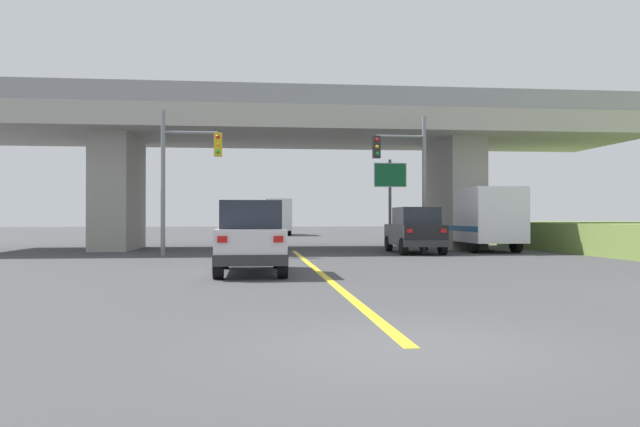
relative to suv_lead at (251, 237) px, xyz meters
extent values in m
plane|color=#424244|center=(1.95, 14.09, -1.01)|extent=(160.00, 160.00, 0.00)
cube|color=#A8A59E|center=(1.95, 14.09, 5.06)|extent=(34.99, 8.63, 1.05)
cube|color=#9A9891|center=(-6.58, 14.09, 1.76)|extent=(1.78, 5.18, 5.54)
cube|color=#9A9891|center=(10.48, 14.09, 1.76)|extent=(1.78, 5.18, 5.54)
cube|color=gray|center=(1.95, 9.93, 6.03)|extent=(34.99, 0.20, 0.90)
cube|color=gray|center=(1.95, 18.26, 6.03)|extent=(34.99, 0.20, 0.90)
cube|color=yellow|center=(1.95, 0.65, -1.01)|extent=(0.20, 21.99, 0.01)
cube|color=silver|center=(0.00, 0.11, -0.20)|extent=(1.83, 4.45, 0.90)
cube|color=#1E232D|center=(0.00, -0.22, 0.63)|extent=(1.61, 2.45, 0.76)
cube|color=#2D2D30|center=(0.00, -2.06, -0.51)|extent=(1.87, 0.20, 0.28)
cube|color=red|center=(-0.69, -2.13, 0.02)|extent=(0.24, 0.06, 0.16)
cube|color=red|center=(0.69, -2.13, 0.02)|extent=(0.24, 0.06, 0.16)
cylinder|color=black|center=(-0.82, 1.79, -0.65)|extent=(0.26, 0.72, 0.72)
cylinder|color=black|center=(0.82, 1.79, -0.65)|extent=(0.26, 0.72, 0.72)
cylinder|color=black|center=(-0.82, -1.56, -0.65)|extent=(0.26, 0.72, 0.72)
cylinder|color=black|center=(0.82, -1.56, -0.65)|extent=(0.26, 0.72, 0.72)
cube|color=black|center=(7.14, 9.39, -0.20)|extent=(1.93, 4.26, 0.90)
cube|color=#1E232D|center=(7.14, 9.07, 0.63)|extent=(1.68, 2.35, 0.76)
cube|color=#2D2D30|center=(7.11, 7.33, -0.51)|extent=(1.90, 0.23, 0.28)
cube|color=red|center=(6.41, 7.27, 0.02)|extent=(0.24, 0.06, 0.16)
cube|color=red|center=(7.81, 7.25, 0.02)|extent=(0.24, 0.06, 0.16)
cylinder|color=black|center=(6.34, 10.97, -0.65)|extent=(0.27, 0.72, 0.72)
cylinder|color=black|center=(8.00, 10.94, -0.65)|extent=(0.27, 0.72, 0.72)
cylinder|color=black|center=(6.29, 7.84, -0.65)|extent=(0.27, 0.72, 0.72)
cylinder|color=black|center=(7.95, 7.81, -0.65)|extent=(0.27, 0.72, 0.72)
cube|color=navy|center=(10.75, 13.56, 0.39)|extent=(2.20, 2.00, 1.90)
cube|color=silver|center=(10.75, 10.32, 0.67)|extent=(2.31, 4.47, 2.47)
cube|color=#195999|center=(10.75, 10.32, 0.05)|extent=(2.33, 4.38, 0.24)
cylinder|color=black|center=(9.75, 13.56, -0.56)|extent=(0.30, 0.90, 0.90)
cylinder|color=black|center=(11.75, 13.56, -0.56)|extent=(0.30, 0.90, 0.90)
cylinder|color=black|center=(9.75, 9.20, -0.56)|extent=(0.30, 0.90, 0.90)
cylinder|color=black|center=(11.75, 9.20, -0.56)|extent=(0.30, 0.90, 0.90)
cylinder|color=slate|center=(7.48, 8.96, 1.98)|extent=(0.18, 0.18, 5.99)
cylinder|color=slate|center=(6.42, 8.96, 4.09)|extent=(2.11, 0.12, 0.12)
cube|color=#232326|center=(5.37, 8.96, 3.61)|extent=(0.32, 0.26, 0.96)
sphere|color=red|center=(5.37, 8.81, 3.91)|extent=(0.16, 0.16, 0.16)
sphere|color=gold|center=(5.37, 8.81, 3.61)|extent=(0.16, 0.16, 0.16)
sphere|color=green|center=(5.37, 8.81, 3.31)|extent=(0.16, 0.16, 0.16)
cylinder|color=slate|center=(-3.57, 8.14, 1.95)|extent=(0.18, 0.18, 5.92)
cylinder|color=slate|center=(-2.47, 8.14, 4.02)|extent=(2.20, 0.12, 0.12)
cube|color=gold|center=(-1.37, 8.14, 3.54)|extent=(0.32, 0.26, 0.96)
sphere|color=red|center=(-1.37, 7.99, 3.84)|extent=(0.16, 0.16, 0.16)
sphere|color=gold|center=(-1.37, 7.99, 3.54)|extent=(0.16, 0.16, 0.16)
sphere|color=green|center=(-1.37, 7.99, 3.24)|extent=(0.16, 0.16, 0.16)
cylinder|color=#56595E|center=(6.58, 11.79, 1.17)|extent=(0.14, 0.14, 4.35)
cube|color=#146638|center=(6.58, 11.73, 2.60)|extent=(1.51, 0.08, 1.08)
cube|color=white|center=(6.58, 11.72, 2.60)|extent=(1.59, 0.04, 1.16)
cube|color=red|center=(2.20, 41.86, 0.39)|extent=(2.20, 2.00, 1.90)
cube|color=silver|center=(2.20, 38.34, 0.82)|extent=(2.31, 5.03, 2.76)
cube|color=#197F4C|center=(2.20, 38.34, 0.13)|extent=(2.33, 4.93, 0.24)
cylinder|color=black|center=(1.20, 41.86, -0.56)|extent=(0.30, 0.90, 0.90)
cylinder|color=black|center=(3.20, 41.86, -0.56)|extent=(0.30, 0.90, 0.90)
cylinder|color=black|center=(1.20, 37.08, -0.56)|extent=(0.30, 0.90, 0.90)
cylinder|color=black|center=(3.20, 37.08, -0.56)|extent=(0.30, 0.90, 0.90)
camera|label=1|loc=(0.08, -17.62, 0.55)|focal=35.07mm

